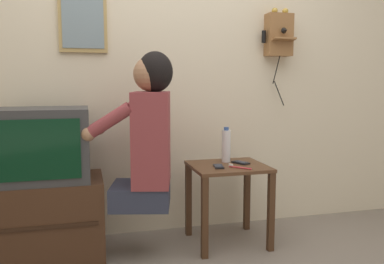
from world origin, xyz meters
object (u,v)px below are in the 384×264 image
(cell_phone_held, at_px, (219,166))
(television, at_px, (43,145))
(person, at_px, (148,133))
(toothbrush, at_px, (238,167))
(wall_phone_antique, at_px, (279,35))
(cell_phone_spare, at_px, (241,163))
(framed_picture, at_px, (83,23))
(water_bottle, at_px, (226,146))

(cell_phone_held, bearing_deg, television, -174.61)
(person, relative_size, toothbrush, 7.75)
(television, relative_size, wall_phone_antique, 0.75)
(television, bearing_deg, cell_phone_spare, -0.91)
(television, relative_size, framed_picture, 1.42)
(framed_picture, bearing_deg, cell_phone_spare, -17.42)
(cell_phone_spare, bearing_deg, wall_phone_antique, 9.41)
(television, height_order, framed_picture, framed_picture)
(framed_picture, bearing_deg, person, -49.03)
(water_bottle, distance_m, toothbrush, 0.24)
(wall_phone_antique, distance_m, framed_picture, 1.42)
(cell_phone_held, xyz_separation_m, toothbrush, (0.12, -0.06, 0.00))
(person, height_order, cell_phone_held, person)
(wall_phone_antique, bearing_deg, television, -171.36)
(wall_phone_antique, xyz_separation_m, water_bottle, (-0.48, -0.20, -0.80))
(wall_phone_antique, relative_size, water_bottle, 2.96)
(toothbrush, bearing_deg, wall_phone_antique, -2.09)
(wall_phone_antique, relative_size, framed_picture, 1.89)
(framed_picture, xyz_separation_m, cell_phone_held, (0.83, -0.40, -0.94))
(cell_phone_held, height_order, water_bottle, water_bottle)
(wall_phone_antique, bearing_deg, water_bottle, -157.77)
(wall_phone_antique, height_order, water_bottle, wall_phone_antique)
(cell_phone_spare, bearing_deg, cell_phone_held, 177.85)
(person, distance_m, wall_phone_antique, 1.30)
(wall_phone_antique, xyz_separation_m, cell_phone_spare, (-0.40, -0.28, -0.90))
(television, height_order, cell_phone_spare, television)
(water_bottle, bearing_deg, cell_phone_held, -124.37)
(framed_picture, xyz_separation_m, cell_phone_spare, (1.02, -0.32, -0.94))
(television, bearing_deg, toothbrush, -7.48)
(television, bearing_deg, person, -10.73)
(toothbrush, bearing_deg, television, 129.19)
(person, xyz_separation_m, framed_picture, (-0.36, 0.42, 0.70))
(cell_phone_held, bearing_deg, toothbrush, -16.21)
(wall_phone_antique, bearing_deg, toothbrush, -138.76)
(cell_phone_spare, bearing_deg, framed_picture, 137.47)
(wall_phone_antique, relative_size, cell_phone_held, 5.48)
(television, relative_size, cell_phone_held, 4.12)
(person, bearing_deg, framed_picture, 54.76)
(wall_phone_antique, xyz_separation_m, framed_picture, (-1.42, 0.04, 0.04))
(cell_phone_held, height_order, toothbrush, toothbrush)
(toothbrush, bearing_deg, cell_phone_held, 109.84)
(person, height_order, water_bottle, person)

